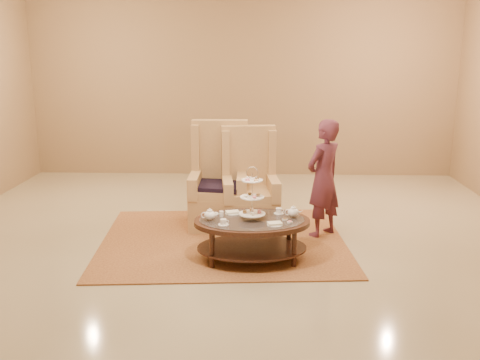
{
  "coord_description": "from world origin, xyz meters",
  "views": [
    {
      "loc": [
        0.31,
        -6.16,
        2.38
      ],
      "look_at": [
        0.09,
        0.2,
        0.82
      ],
      "focal_mm": 40.0,
      "sensor_mm": 36.0,
      "label": 1
    }
  ],
  "objects_px": {
    "armchair_right": "(249,194)",
    "person": "(324,179)",
    "armchair_left": "(219,190)",
    "tea_table": "(252,227)"
  },
  "relations": [
    {
      "from": "armchair_left",
      "to": "armchair_right",
      "type": "relative_size",
      "value": 1.05
    },
    {
      "from": "tea_table",
      "to": "armchair_left",
      "type": "xyz_separation_m",
      "value": [
        -0.47,
        1.29,
        0.08
      ]
    },
    {
      "from": "tea_table",
      "to": "person",
      "type": "distance_m",
      "value": 1.3
    },
    {
      "from": "armchair_right",
      "to": "person",
      "type": "distance_m",
      "value": 1.06
    },
    {
      "from": "armchair_right",
      "to": "person",
      "type": "bearing_deg",
      "value": -25.7
    },
    {
      "from": "armchair_right",
      "to": "armchair_left",
      "type": "bearing_deg",
      "value": 162.55
    },
    {
      "from": "tea_table",
      "to": "armchair_left",
      "type": "height_order",
      "value": "armchair_left"
    },
    {
      "from": "armchair_left",
      "to": "armchair_right",
      "type": "distance_m",
      "value": 0.43
    },
    {
      "from": "armchair_left",
      "to": "armchair_right",
      "type": "bearing_deg",
      "value": -11.86
    },
    {
      "from": "tea_table",
      "to": "armchair_right",
      "type": "distance_m",
      "value": 1.21
    }
  ]
}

